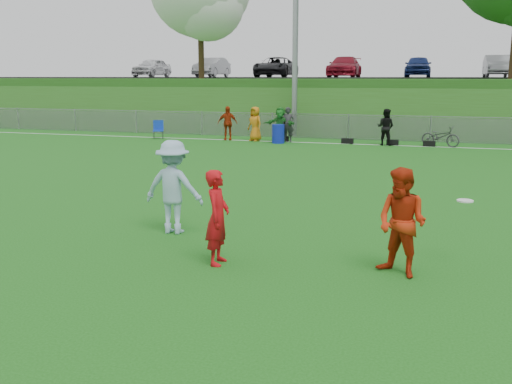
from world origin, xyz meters
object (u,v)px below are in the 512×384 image
at_px(recycling_bin, 278,134).
at_px(frisbee, 465,201).
at_px(player_blue, 173,187).
at_px(player_red_center, 402,223).
at_px(player_red_left, 218,217).
at_px(bicycle, 441,136).

bearing_deg(recycling_bin, frisbee, -65.51).
bearing_deg(frisbee, player_blue, 175.45).
bearing_deg(player_red_center, recycling_bin, 140.91).
distance_m(player_red_center, frisbee, 1.33).
distance_m(player_blue, recycling_bin, 16.27).
bearing_deg(player_blue, player_red_left, 133.70).
bearing_deg(player_blue, recycling_bin, -83.33).
distance_m(player_red_left, recycling_bin, 18.10).
bearing_deg(bicycle, player_red_left, -168.70).
distance_m(player_red_center, bicycle, 18.31).
relative_size(player_blue, bicycle, 1.07).
relative_size(player_red_center, bicycle, 0.98).
bearing_deg(frisbee, player_red_center, -138.54).
relative_size(player_red_center, recycling_bin, 1.96).
bearing_deg(player_red_left, player_red_center, -88.98).
height_order(frisbee, bicycle, frisbee).
xyz_separation_m(player_red_left, bicycle, (3.90, 18.58, -0.35)).
bearing_deg(recycling_bin, bicycle, 6.44).
height_order(player_blue, frisbee, player_blue).
relative_size(recycling_bin, bicycle, 0.50).
height_order(player_blue, bicycle, player_blue).
bearing_deg(frisbee, player_red_left, -163.77).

